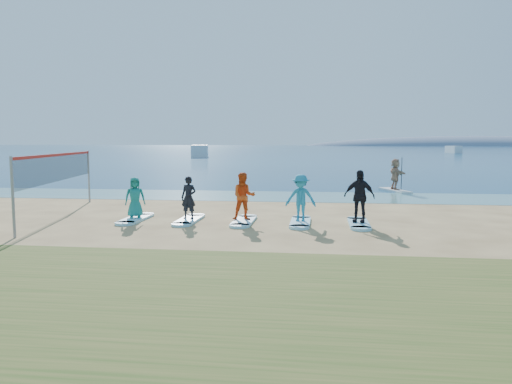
# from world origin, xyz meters

# --- Properties ---
(ground) EXTENTS (600.00, 600.00, 0.00)m
(ground) POSITION_xyz_m (0.00, 0.00, 0.00)
(ground) COLOR tan
(ground) RESTS_ON ground
(shallow_water) EXTENTS (600.00, 600.00, 0.00)m
(shallow_water) POSITION_xyz_m (0.00, 10.50, 0.01)
(shallow_water) COLOR teal
(shallow_water) RESTS_ON ground
(ocean) EXTENTS (600.00, 600.00, 0.00)m
(ocean) POSITION_xyz_m (0.00, 160.00, 0.01)
(ocean) COLOR navy
(ocean) RESTS_ON ground
(island_ridge) EXTENTS (220.00, 56.00, 18.00)m
(island_ridge) POSITION_xyz_m (95.00, 300.00, 0.00)
(island_ridge) COLOR slate
(island_ridge) RESTS_ON ground
(volleyball_net) EXTENTS (1.91, 8.90, 2.50)m
(volleyball_net) POSITION_xyz_m (-9.06, 2.41, 1.90)
(volleyball_net) COLOR gray
(volleyball_net) RESTS_ON ground
(paddleboard) EXTENTS (1.59, 3.07, 0.12)m
(paddleboard) POSITION_xyz_m (5.50, 13.90, 0.06)
(paddleboard) COLOR silver
(paddleboard) RESTS_ON ground
(paddleboarder) EXTENTS (1.00, 1.76, 1.81)m
(paddleboarder) POSITION_xyz_m (5.50, 13.90, 1.02)
(paddleboarder) COLOR tan
(paddleboarder) RESTS_ON paddleboard
(boat_offshore_a) EXTENTS (4.56, 9.11, 2.18)m
(boat_offshore_a) POSITION_xyz_m (-20.55, 72.72, 0.00)
(boat_offshore_a) COLOR silver
(boat_offshore_a) RESTS_ON ground
(boat_offshore_b) EXTENTS (2.75, 6.05, 1.71)m
(boat_offshore_b) POSITION_xyz_m (32.99, 109.44, 0.00)
(boat_offshore_b) COLOR silver
(boat_offshore_b) RESTS_ON ground
(surfboard_0) EXTENTS (0.70, 2.20, 0.09)m
(surfboard_0) POSITION_xyz_m (-5.75, 1.81, 0.04)
(surfboard_0) COLOR #9BDFF1
(surfboard_0) RESTS_ON ground
(student_0) EXTENTS (0.88, 0.74, 1.53)m
(student_0) POSITION_xyz_m (-5.75, 1.81, 0.85)
(student_0) COLOR #1A7E72
(student_0) RESTS_ON surfboard_0
(surfboard_1) EXTENTS (0.70, 2.20, 0.09)m
(surfboard_1) POSITION_xyz_m (-3.69, 1.81, 0.04)
(surfboard_1) COLOR #9BDFF1
(surfboard_1) RESTS_ON ground
(student_1) EXTENTS (0.63, 0.46, 1.58)m
(student_1) POSITION_xyz_m (-3.69, 1.81, 0.88)
(student_1) COLOR black
(student_1) RESTS_ON surfboard_1
(surfboard_2) EXTENTS (0.70, 2.20, 0.09)m
(surfboard_2) POSITION_xyz_m (-1.62, 1.81, 0.04)
(surfboard_2) COLOR #9BDFF1
(surfboard_2) RESTS_ON ground
(student_2) EXTENTS (0.95, 0.81, 1.73)m
(student_2) POSITION_xyz_m (-1.62, 1.81, 0.96)
(student_2) COLOR #D94B16
(student_2) RESTS_ON surfboard_2
(surfboard_3) EXTENTS (0.70, 2.20, 0.09)m
(surfboard_3) POSITION_xyz_m (0.44, 1.81, 0.04)
(surfboard_3) COLOR #9BDFF1
(surfboard_3) RESTS_ON ground
(student_3) EXTENTS (1.12, 0.69, 1.68)m
(student_3) POSITION_xyz_m (0.44, 1.81, 0.93)
(student_3) COLOR teal
(student_3) RESTS_ON surfboard_3
(surfboard_4) EXTENTS (0.70, 2.20, 0.09)m
(surfboard_4) POSITION_xyz_m (2.50, 1.81, 0.04)
(surfboard_4) COLOR #9BDFF1
(surfboard_4) RESTS_ON ground
(student_4) EXTENTS (1.18, 0.77, 1.86)m
(student_4) POSITION_xyz_m (2.50, 1.81, 1.02)
(student_4) COLOR black
(student_4) RESTS_ON surfboard_4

